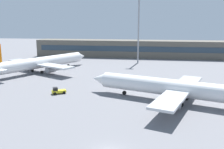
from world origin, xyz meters
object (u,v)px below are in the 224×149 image
at_px(airplane_near, 174,88).
at_px(floodlight_tower_west, 139,25).
at_px(airplane_mid, 42,62).
at_px(baggage_tug_yellow, 58,91).

bearing_deg(airplane_near, floodlight_tower_west, 101.72).
bearing_deg(floodlight_tower_west, airplane_mid, -142.18).
bearing_deg(floodlight_tower_west, airplane_near, -78.28).
xyz_separation_m(baggage_tug_yellow, floodlight_tower_west, (17.56, 54.39, 16.36)).
height_order(airplane_near, baggage_tug_yellow, airplane_near).
height_order(airplane_near, floodlight_tower_west, floodlight_tower_west).
height_order(airplane_near, airplane_mid, airplane_mid).
bearing_deg(floodlight_tower_west, baggage_tug_yellow, -107.89).
xyz_separation_m(airplane_near, floodlight_tower_west, (-11.75, 56.64, 13.79)).
relative_size(baggage_tug_yellow, floodlight_tower_west, 0.13).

